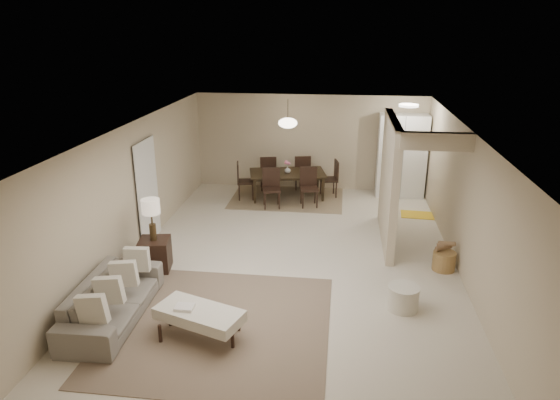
# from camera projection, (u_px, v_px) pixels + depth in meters

# --- Properties ---
(floor) EXTENTS (9.00, 9.00, 0.00)m
(floor) POSITION_uv_depth(u_px,v_px,m) (292.00, 261.00, 9.34)
(floor) COLOR beige
(floor) RESTS_ON ground
(ceiling) EXTENTS (9.00, 9.00, 0.00)m
(ceiling) POSITION_uv_depth(u_px,v_px,m) (293.00, 129.00, 8.51)
(ceiling) COLOR white
(ceiling) RESTS_ON back_wall
(back_wall) EXTENTS (6.00, 0.00, 6.00)m
(back_wall) POSITION_uv_depth(u_px,v_px,m) (310.00, 142.00, 13.13)
(back_wall) COLOR #C4B394
(back_wall) RESTS_ON floor
(left_wall) EXTENTS (0.00, 9.00, 9.00)m
(left_wall) POSITION_uv_depth(u_px,v_px,m) (132.00, 191.00, 9.28)
(left_wall) COLOR #C4B394
(left_wall) RESTS_ON floor
(right_wall) EXTENTS (0.00, 9.00, 9.00)m
(right_wall) POSITION_uv_depth(u_px,v_px,m) (466.00, 205.00, 8.56)
(right_wall) COLOR #C4B394
(right_wall) RESTS_ON floor
(partition) EXTENTS (0.15, 2.50, 2.50)m
(partition) POSITION_uv_depth(u_px,v_px,m) (389.00, 181.00, 9.88)
(partition) COLOR #C4B394
(partition) RESTS_ON floor
(doorway) EXTENTS (0.04, 0.90, 2.04)m
(doorway) POSITION_uv_depth(u_px,v_px,m) (147.00, 193.00, 9.91)
(doorway) COLOR black
(doorway) RESTS_ON floor
(pantry_cabinet) EXTENTS (1.20, 0.55, 2.10)m
(pantry_cabinet) POSITION_uv_depth(u_px,v_px,m) (402.00, 156.00, 12.59)
(pantry_cabinet) COLOR white
(pantry_cabinet) RESTS_ON floor
(flush_light) EXTENTS (0.44, 0.44, 0.05)m
(flush_light) POSITION_uv_depth(u_px,v_px,m) (409.00, 105.00, 11.24)
(flush_light) COLOR white
(flush_light) RESTS_ON ceiling
(living_rug) EXTENTS (3.20, 3.20, 0.01)m
(living_rug) POSITION_uv_depth(u_px,v_px,m) (219.00, 325.00, 7.33)
(living_rug) COLOR brown
(living_rug) RESTS_ON floor
(sofa) EXTENTS (2.19, 0.91, 0.63)m
(sofa) POSITION_uv_depth(u_px,v_px,m) (113.00, 299.00, 7.42)
(sofa) COLOR slate
(sofa) RESTS_ON floor
(ottoman_bench) EXTENTS (1.35, 0.94, 0.44)m
(ottoman_bench) POSITION_uv_depth(u_px,v_px,m) (199.00, 315.00, 6.96)
(ottoman_bench) COLOR beige
(ottoman_bench) RESTS_ON living_rug
(side_table) EXTENTS (0.61, 0.61, 0.58)m
(side_table) POSITION_uv_depth(u_px,v_px,m) (155.00, 255.00, 8.93)
(side_table) COLOR black
(side_table) RESTS_ON floor
(table_lamp) EXTENTS (0.32, 0.32, 0.76)m
(table_lamp) POSITION_uv_depth(u_px,v_px,m) (151.00, 210.00, 8.65)
(table_lamp) COLOR #41311B
(table_lamp) RESTS_ON side_table
(round_pouf) EXTENTS (0.49, 0.49, 0.38)m
(round_pouf) POSITION_uv_depth(u_px,v_px,m) (403.00, 298.00, 7.70)
(round_pouf) COLOR beige
(round_pouf) RESTS_ON floor
(wicker_basket) EXTENTS (0.53, 0.53, 0.34)m
(wicker_basket) POSITION_uv_depth(u_px,v_px,m) (444.00, 261.00, 8.95)
(wicker_basket) COLOR olive
(wicker_basket) RESTS_ON floor
(dining_rug) EXTENTS (2.80, 2.10, 0.01)m
(dining_rug) POSITION_uv_depth(u_px,v_px,m) (287.00, 197.00, 12.77)
(dining_rug) COLOR #79624B
(dining_rug) RESTS_ON floor
(dining_table) EXTENTS (2.06, 1.42, 0.66)m
(dining_table) POSITION_uv_depth(u_px,v_px,m) (287.00, 185.00, 12.66)
(dining_table) COLOR black
(dining_table) RESTS_ON dining_rug
(dining_chairs) EXTENTS (2.57, 2.07, 0.95)m
(dining_chairs) POSITION_uv_depth(u_px,v_px,m) (288.00, 180.00, 12.62)
(dining_chairs) COLOR black
(dining_chairs) RESTS_ON dining_rug
(vase) EXTENTS (0.18, 0.18, 0.16)m
(vase) POSITION_uv_depth(u_px,v_px,m) (288.00, 170.00, 12.53)
(vase) COLOR silver
(vase) RESTS_ON dining_table
(yellow_mat) EXTENTS (0.88, 0.57, 0.01)m
(yellow_mat) POSITION_uv_depth(u_px,v_px,m) (420.00, 215.00, 11.58)
(yellow_mat) COLOR yellow
(yellow_mat) RESTS_ON floor
(pendant_light) EXTENTS (0.46, 0.46, 0.71)m
(pendant_light) POSITION_uv_depth(u_px,v_px,m) (288.00, 123.00, 12.13)
(pendant_light) COLOR #41311B
(pendant_light) RESTS_ON ceiling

